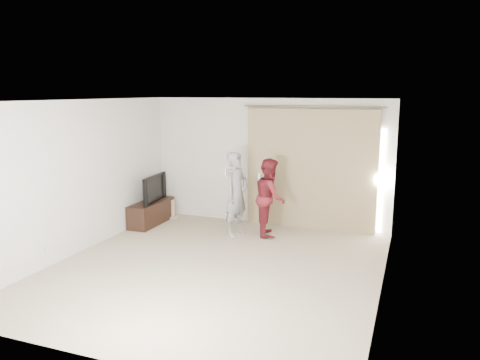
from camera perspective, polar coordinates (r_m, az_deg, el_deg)
name	(u,v)px	position (r m, az deg, el deg)	size (l,w,h in m)	color
floor	(215,268)	(7.48, -3.06, -10.70)	(5.50, 5.50, 0.00)	tan
wall_back	(268,162)	(9.64, 3.43, 2.20)	(5.00, 0.04, 2.60)	silver
wall_left	(80,177)	(8.41, -18.95, 0.36)	(0.04, 5.50, 2.60)	silver
ceiling	(213,101)	(6.96, -3.28, 9.65)	(5.00, 5.50, 0.01)	white
curtain	(311,170)	(9.37, 8.65, 1.24)	(2.80, 0.11, 2.46)	tan
tv_console	(151,213)	(9.98, -10.76, -3.92)	(0.43, 1.23, 0.47)	black
tv	(150,188)	(9.86, -10.86, -1.00)	(0.98, 0.13, 0.56)	black
scratching_post	(171,210)	(10.37, -8.40, -3.68)	(0.31, 0.31, 0.41)	tan
person_man	(236,194)	(8.92, -0.45, -1.70)	(0.53, 0.67, 1.61)	gray
person_woman	(270,197)	(8.96, 3.67, -2.07)	(0.77, 0.87, 1.49)	maroon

